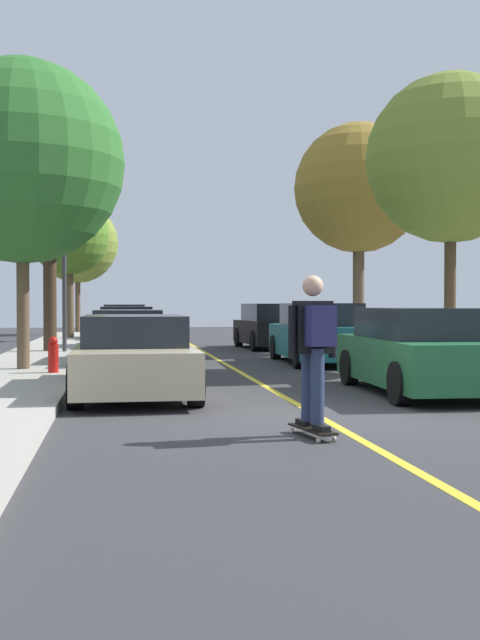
{
  "coord_description": "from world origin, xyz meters",
  "views": [
    {
      "loc": [
        -2.57,
        -9.61,
        1.47
      ],
      "look_at": [
        -0.14,
        6.02,
        1.14
      ],
      "focal_mm": 43.69,
      "sensor_mm": 36.0,
      "label": 1
    }
  ],
  "objects_px": {
    "parked_car_left_far": "(127,329)",
    "street_tree_left_farthest": "(78,243)",
    "parked_car_left_farthest": "(125,323)",
    "streetlamp": "(64,228)",
    "parked_car_right_near": "(320,334)",
    "street_tree_left_near": "(49,182)",
    "parked_car_left_nearest": "(134,355)",
    "street_tree_right_near": "(359,189)",
    "parked_car_right_far": "(270,327)",
    "street_tree_right_nearest": "(451,159)",
    "street_tree_left_nearest": "(22,162)",
    "skateboarder": "(314,342)",
    "street_tree_left_far": "(69,236)",
    "skateboard": "(312,429)",
    "parked_car_right_nearest": "(422,352)",
    "fire_hydrant": "(53,355)",
    "parked_car_left_near": "(129,338)"
  },
  "relations": [
    {
      "from": "parked_car_left_far",
      "to": "street_tree_left_farthest",
      "type": "bearing_deg",
      "value": 99.67
    },
    {
      "from": "parked_car_left_farthest",
      "to": "streetlamp",
      "type": "height_order",
      "value": "streetlamp"
    },
    {
      "from": "parked_car_left_farthest",
      "to": "parked_car_right_near",
      "type": "xyz_separation_m",
      "value": [
        4.68,
        -12.36,
        0.01
      ]
    },
    {
      "from": "parked_car_right_near",
      "to": "street_tree_left_farthest",
      "type": "relative_size",
      "value": 0.73
    },
    {
      "from": "street_tree_left_near",
      "to": "parked_car_left_nearest",
      "type": "bearing_deg",
      "value": -77.76
    },
    {
      "from": "street_tree_left_farthest",
      "to": "street_tree_right_near",
      "type": "height_order",
      "value": "street_tree_right_near"
    },
    {
      "from": "parked_car_left_nearest",
      "to": "parked_car_right_near",
      "type": "relative_size",
      "value": 1.03
    },
    {
      "from": "streetlamp",
      "to": "parked_car_right_near",
      "type": "bearing_deg",
      "value": -29.15
    },
    {
      "from": "street_tree_left_farthest",
      "to": "street_tree_right_near",
      "type": "distance_m",
      "value": 17.92
    },
    {
      "from": "parked_car_left_far",
      "to": "streetlamp",
      "type": "relative_size",
      "value": 0.68
    },
    {
      "from": "parked_car_left_far",
      "to": "parked_car_right_far",
      "type": "xyz_separation_m",
      "value": [
        4.68,
        -0.02,
        0.04
      ]
    },
    {
      "from": "parked_car_left_far",
      "to": "parked_car_right_near",
      "type": "xyz_separation_m",
      "value": [
        4.68,
        -6.41,
        0.04
      ]
    },
    {
      "from": "street_tree_right_nearest",
      "to": "parked_car_right_near",
      "type": "bearing_deg",
      "value": 128.4
    },
    {
      "from": "parked_car_left_nearest",
      "to": "street_tree_left_nearest",
      "type": "height_order",
      "value": "street_tree_left_nearest"
    },
    {
      "from": "parked_car_left_nearest",
      "to": "parked_car_right_near",
      "type": "bearing_deg",
      "value": 52.19
    },
    {
      "from": "parked_car_left_far",
      "to": "parked_car_right_near",
      "type": "relative_size",
      "value": 0.91
    },
    {
      "from": "parked_car_right_far",
      "to": "parked_car_left_far",
      "type": "bearing_deg",
      "value": 179.7
    },
    {
      "from": "streetlamp",
      "to": "parked_car_left_farthest",
      "type": "bearing_deg",
      "value": 78.72
    },
    {
      "from": "skateboarder",
      "to": "parked_car_left_farthest",
      "type": "bearing_deg",
      "value": 94.71
    },
    {
      "from": "parked_car_left_nearest",
      "to": "parked_car_right_near",
      "type": "height_order",
      "value": "parked_car_right_near"
    },
    {
      "from": "parked_car_right_near",
      "to": "parked_car_left_far",
      "type": "bearing_deg",
      "value": 126.11
    },
    {
      "from": "street_tree_right_nearest",
      "to": "streetlamp",
      "type": "distance_m",
      "value": 10.74
    },
    {
      "from": "parked_car_right_far",
      "to": "street_tree_right_near",
      "type": "relative_size",
      "value": 0.62
    },
    {
      "from": "parked_car_left_far",
      "to": "street_tree_right_near",
      "type": "height_order",
      "value": "street_tree_right_near"
    },
    {
      "from": "parked_car_left_nearest",
      "to": "parked_car_right_far",
      "type": "distance_m",
      "value": 13.27
    },
    {
      "from": "street_tree_left_far",
      "to": "parked_car_right_near",
      "type": "bearing_deg",
      "value": -61.82
    },
    {
      "from": "skateboard",
      "to": "parked_car_left_farthest",
      "type": "bearing_deg",
      "value": 94.7
    },
    {
      "from": "parked_car_right_far",
      "to": "streetlamp",
      "type": "bearing_deg",
      "value": -156.44
    },
    {
      "from": "skateboard",
      "to": "skateboarder",
      "type": "bearing_deg",
      "value": -78.49
    },
    {
      "from": "parked_car_right_nearest",
      "to": "fire_hydrant",
      "type": "relative_size",
      "value": 6.2
    },
    {
      "from": "parked_car_right_near",
      "to": "skateboard",
      "type": "relative_size",
      "value": 5.21
    },
    {
      "from": "parked_car_left_far",
      "to": "parked_car_right_far",
      "type": "bearing_deg",
      "value": -0.3
    },
    {
      "from": "street_tree_left_farthest",
      "to": "skateboarder",
      "type": "bearing_deg",
      "value": -82.2
    },
    {
      "from": "parked_car_left_far",
      "to": "street_tree_left_far",
      "type": "relative_size",
      "value": 0.73
    },
    {
      "from": "streetlamp",
      "to": "skateboarder",
      "type": "height_order",
      "value": "streetlamp"
    },
    {
      "from": "parked_car_left_far",
      "to": "street_tree_left_far",
      "type": "height_order",
      "value": "street_tree_left_far"
    },
    {
      "from": "parked_car_right_near",
      "to": "parked_car_right_nearest",
      "type": "bearing_deg",
      "value": -89.99
    },
    {
      "from": "street_tree_left_near",
      "to": "streetlamp",
      "type": "distance_m",
      "value": 1.49
    },
    {
      "from": "parked_car_right_far",
      "to": "street_tree_left_nearest",
      "type": "height_order",
      "value": "street_tree_left_nearest"
    },
    {
      "from": "parked_car_left_farthest",
      "to": "skateboard",
      "type": "distance_m",
      "value": 22.84
    },
    {
      "from": "parked_car_right_near",
      "to": "street_tree_left_nearest",
      "type": "relative_size",
      "value": 0.71
    },
    {
      "from": "street_tree_left_near",
      "to": "street_tree_right_near",
      "type": "relative_size",
      "value": 0.99
    },
    {
      "from": "parked_car_left_nearest",
      "to": "street_tree_left_farthest",
      "type": "bearing_deg",
      "value": 94.94
    },
    {
      "from": "parked_car_left_far",
      "to": "skateboarder",
      "type": "bearing_deg",
      "value": -83.64
    },
    {
      "from": "parked_car_left_far",
      "to": "parked_car_right_near",
      "type": "bearing_deg",
      "value": -53.89
    },
    {
      "from": "street_tree_left_nearest",
      "to": "street_tree_left_far",
      "type": "height_order",
      "value": "street_tree_left_nearest"
    },
    {
      "from": "parked_car_right_nearest",
      "to": "parked_car_right_far",
      "type": "height_order",
      "value": "parked_car_right_far"
    },
    {
      "from": "parked_car_left_farthest",
      "to": "street_tree_left_far",
      "type": "bearing_deg",
      "value": 168.48
    },
    {
      "from": "parked_car_right_nearest",
      "to": "street_tree_left_farthest",
      "type": "height_order",
      "value": "street_tree_left_farthest"
    },
    {
      "from": "parked_car_left_near",
      "to": "parked_car_left_farthest",
      "type": "xyz_separation_m",
      "value": [
        -0.0,
        12.5,
        0.04
      ]
    }
  ]
}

